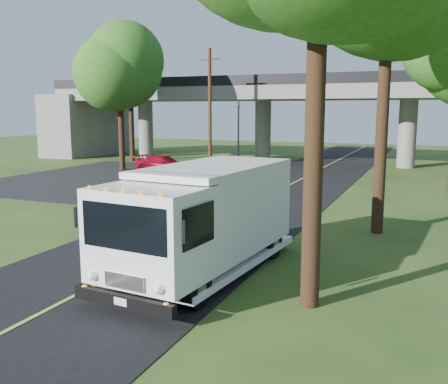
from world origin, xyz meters
The scene contains 12 objects.
ground centered at (0.00, 0.00, 0.00)m, with size 120.00×120.00×0.00m, color #244418.
road centered at (0.00, 10.00, 0.01)m, with size 7.00×90.00×0.02m, color black.
parking_lot centered at (-11.00, 18.00, 0.01)m, with size 16.00×18.00×0.01m, color black.
lane_line centered at (0.00, 10.00, 0.03)m, with size 0.12×90.00×0.01m, color gold.
overpass centered at (0.00, 32.00, 4.56)m, with size 54.00×10.00×7.30m.
traffic_signal centered at (-6.00, 26.00, 3.20)m, with size 0.18×0.22×5.20m.
utility_pole centered at (-7.50, 24.00, 4.59)m, with size 1.60×0.26×9.00m.
tree_left_lot centered at (-13.79, 21.84, 7.90)m, with size 5.60×5.50×10.50m.
tree_left_far centered at (-16.79, 27.84, 7.45)m, with size 5.26×5.16×9.89m.
step_van centered at (2.21, 2.13, 1.65)m, with size 3.30×7.44×3.03m.
red_sedan centered at (-10.18, 21.60, 0.64)m, with size 1.79×4.40×1.28m, color maroon.
pedestrian centered at (-3.97, 15.29, 0.96)m, with size 0.70×0.46×1.92m, color gray.
Camera 1 is at (7.98, -10.14, 4.58)m, focal length 40.00 mm.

